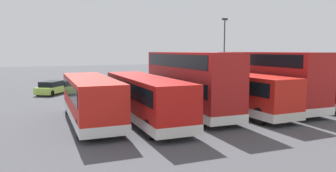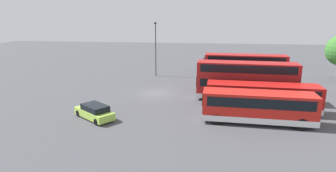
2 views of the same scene
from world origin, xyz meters
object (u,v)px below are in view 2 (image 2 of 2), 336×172
(bus_double_decker_second, at_px, (245,70))
(bus_single_deck_fifth, at_px, (262,97))
(bus_single_deck_near_end, at_px, (237,70))
(bus_double_decker_fourth, at_px, (246,80))
(bus_single_deck_sixth, at_px, (258,106))
(bus_single_deck_third, at_px, (251,81))
(box_truck_blue, at_px, (227,63))
(lamp_post_tall, at_px, (156,46))
(car_hatchback_silver, at_px, (95,112))

(bus_double_decker_second, height_order, bus_single_deck_fifth, bus_double_decker_second)
(bus_single_deck_near_end, xyz_separation_m, bus_double_decker_fourth, (10.41, -0.06, 0.83))
(bus_single_deck_near_end, distance_m, bus_single_deck_sixth, 17.70)
(bus_single_deck_third, xyz_separation_m, bus_double_decker_fourth, (3.52, -1.18, 0.83))
(bus_double_decker_fourth, relative_size, bus_single_deck_sixth, 1.13)
(bus_single_deck_fifth, bearing_deg, bus_double_decker_fourth, -163.42)
(bus_double_decker_fourth, xyz_separation_m, box_truck_blue, (-16.42, -1.19, -0.74))
(bus_double_decker_second, bearing_deg, box_truck_blue, -169.08)
(bus_double_decker_second, bearing_deg, lamp_post_tall, -111.45)
(bus_double_decker_fourth, distance_m, car_hatchback_silver, 17.46)
(bus_single_deck_third, distance_m, bus_double_decker_fourth, 3.81)
(bus_single_deck_third, distance_m, lamp_post_tall, 16.94)
(bus_single_deck_near_end, distance_m, car_hatchback_silver, 24.21)
(bus_single_deck_near_end, bearing_deg, bus_double_decker_second, 9.57)
(bus_single_deck_third, height_order, bus_single_deck_sixth, same)
(bus_single_deck_fifth, height_order, bus_single_deck_sixth, same)
(lamp_post_tall, bearing_deg, box_truck_blue, 109.81)
(bus_single_deck_fifth, bearing_deg, car_hatchback_silver, -74.92)
(car_hatchback_silver, bearing_deg, box_truck_blue, 150.45)
(bus_double_decker_fourth, height_order, lamp_post_tall, lamp_post_tall)
(bus_double_decker_second, xyz_separation_m, bus_single_deck_sixth, (14.12, -0.45, -0.83))
(bus_single_deck_third, distance_m, car_hatchback_silver, 20.28)
(bus_single_deck_fifth, relative_size, lamp_post_tall, 1.31)
(bus_single_deck_third, height_order, box_truck_blue, box_truck_blue)
(car_hatchback_silver, relative_size, lamp_post_tall, 0.54)
(box_truck_blue, bearing_deg, bus_double_decker_second, 10.92)
(bus_single_deck_third, distance_m, bus_single_deck_sixth, 10.86)
(bus_double_decker_fourth, height_order, box_truck_blue, bus_double_decker_fourth)
(bus_double_decker_second, relative_size, bus_single_deck_third, 1.03)
(bus_single_deck_sixth, bearing_deg, bus_single_deck_fifth, 164.16)
(bus_single_deck_near_end, bearing_deg, lamp_post_tall, -97.75)
(bus_double_decker_second, relative_size, lamp_post_tall, 1.28)
(bus_double_decker_second, xyz_separation_m, car_hatchback_silver, (15.18, -15.89, -1.75))
(lamp_post_tall, bearing_deg, bus_single_deck_near_end, 82.25)
(bus_double_decker_fourth, xyz_separation_m, car_hatchback_silver, (8.35, -15.23, -1.75))
(bus_single_deck_fifth, bearing_deg, bus_single_deck_sixth, -15.84)
(bus_single_deck_sixth, height_order, car_hatchback_silver, bus_single_deck_sixth)
(bus_double_decker_fourth, bearing_deg, lamp_post_tall, -133.22)
(bus_single_deck_fifth, xyz_separation_m, bus_single_deck_sixth, (3.37, -0.95, -0.00))
(bus_double_decker_fourth, height_order, bus_single_deck_sixth, bus_double_decker_fourth)
(bus_double_decker_second, height_order, bus_double_decker_fourth, same)
(bus_double_decker_fourth, height_order, car_hatchback_silver, bus_double_decker_fourth)
(bus_double_decker_fourth, xyz_separation_m, bus_single_deck_sixth, (7.29, 0.21, -0.83))
(bus_double_decker_fourth, xyz_separation_m, bus_single_deck_fifth, (3.93, 1.17, -0.83))
(bus_double_decker_second, relative_size, bus_single_deck_fifth, 0.98)
(bus_double_decker_fourth, distance_m, bus_single_deck_fifth, 4.18)
(bus_double_decker_second, height_order, bus_single_deck_third, bus_double_decker_second)
(bus_single_deck_fifth, bearing_deg, bus_single_deck_third, 179.89)
(bus_double_decker_second, distance_m, bus_single_deck_third, 3.45)
(bus_single_deck_sixth, bearing_deg, bus_double_decker_fourth, -178.32)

